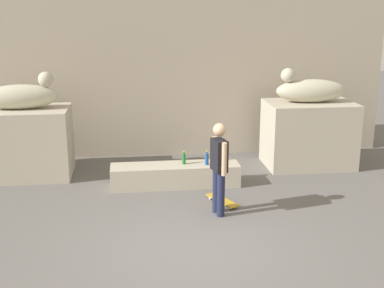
# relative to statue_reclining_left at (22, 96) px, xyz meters

# --- Properties ---
(ground_plane) EXTENTS (40.00, 40.00, 0.00)m
(ground_plane) POSITION_rel_statue_reclining_left_xyz_m (3.14, -3.84, -1.77)
(ground_plane) COLOR #605E5B
(facade_wall) EXTENTS (10.73, 0.60, 5.61)m
(facade_wall) POSITION_rel_statue_reclining_left_xyz_m (3.14, 1.49, 1.03)
(facade_wall) COLOR #B1A390
(facade_wall) RESTS_ON ground_plane
(pedestal_left) EXTENTS (1.97, 1.28, 1.49)m
(pedestal_left) POSITION_rel_statue_reclining_left_xyz_m (-0.04, -0.00, -1.03)
(pedestal_left) COLOR #B7AD99
(pedestal_left) RESTS_ON ground_plane
(pedestal_right) EXTENTS (1.97, 1.28, 1.49)m
(pedestal_right) POSITION_rel_statue_reclining_left_xyz_m (6.31, -0.00, -1.03)
(pedestal_right) COLOR #B7AD99
(pedestal_right) RESTS_ON ground_plane
(statue_reclining_left) EXTENTS (1.63, 0.66, 0.78)m
(statue_reclining_left) POSITION_rel_statue_reclining_left_xyz_m (0.00, 0.00, 0.00)
(statue_reclining_left) COLOR beige
(statue_reclining_left) RESTS_ON pedestal_left
(statue_reclining_right) EXTENTS (1.62, 0.61, 0.78)m
(statue_reclining_right) POSITION_rel_statue_reclining_left_xyz_m (6.27, -0.00, 0.00)
(statue_reclining_right) COLOR beige
(statue_reclining_right) RESTS_ON pedestal_right
(ledge_block) EXTENTS (2.64, 0.62, 0.45)m
(ledge_block) POSITION_rel_statue_reclining_left_xyz_m (3.14, -1.03, -1.55)
(ledge_block) COLOR #B7AD99
(ledge_block) RESTS_ON ground_plane
(skater) EXTENTS (0.28, 0.53, 1.67)m
(skater) POSITION_rel_statue_reclining_left_xyz_m (3.77, -2.60, -0.85)
(skater) COLOR #1E233F
(skater) RESTS_ON ground_plane
(skateboard) EXTENTS (0.53, 0.81, 0.08)m
(skateboard) POSITION_rel_statue_reclining_left_xyz_m (3.93, -2.12, -1.71)
(skateboard) COLOR gold
(skateboard) RESTS_ON ground_plane
(bottle_green) EXTENTS (0.08, 0.08, 0.27)m
(bottle_green) POSITION_rel_statue_reclining_left_xyz_m (3.32, -1.00, -1.21)
(bottle_green) COLOR #1E722D
(bottle_green) RESTS_ON ledge_block
(bottle_red) EXTENTS (0.08, 0.08, 0.26)m
(bottle_red) POSITION_rel_statue_reclining_left_xyz_m (4.22, -0.80, -1.22)
(bottle_red) COLOR red
(bottle_red) RESTS_ON ledge_block
(bottle_blue) EXTENTS (0.07, 0.07, 0.29)m
(bottle_blue) POSITION_rel_statue_reclining_left_xyz_m (3.78, -1.10, -1.20)
(bottle_blue) COLOR #194C99
(bottle_blue) RESTS_ON ledge_block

